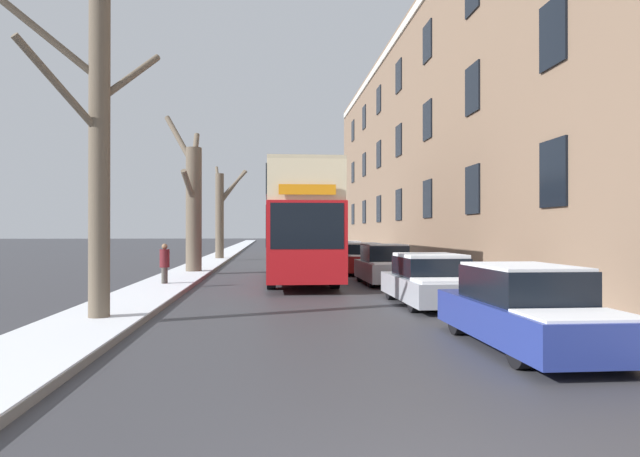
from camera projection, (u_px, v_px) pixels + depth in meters
name	position (u px, v px, depth m)	size (l,w,h in m)	color
sidewalk_left	(231.00, 251.00, 56.07)	(2.06, 130.00, 0.16)	slate
sidewalk_right	(334.00, 251.00, 56.99)	(2.06, 130.00, 0.16)	slate
terrace_facade_right	(495.00, 138.00, 30.42)	(9.10, 54.42, 13.98)	#7A604C
bare_tree_left_0	(95.00, 143.00, 12.19)	(3.80, 2.86, 7.45)	brown
bare_tree_left_1	(193.00, 204.00, 26.48)	(2.01, 3.07, 7.65)	brown
bare_tree_left_2	(221.00, 212.00, 39.35)	(2.46, 2.85, 6.77)	brown
double_decker_bus	(298.00, 219.00, 22.94)	(2.57, 10.75, 4.40)	red
parked_car_0	(526.00, 310.00, 9.75)	(1.75, 4.59, 1.42)	navy
parked_car_1	(431.00, 281.00, 15.46)	(1.88, 4.45, 1.38)	#9EA3AD
parked_car_2	(385.00, 266.00, 21.64)	(1.73, 4.17, 1.51)	#9EA3AD
parked_car_3	(362.00, 259.00, 26.95)	(1.87, 4.07, 1.46)	maroon
parked_car_4	(346.00, 255.00, 32.27)	(1.73, 3.93, 1.45)	black
pedestrian_left_sidewalk	(165.00, 264.00, 20.13)	(0.34, 0.34, 1.57)	#4C4742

